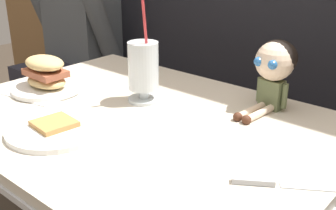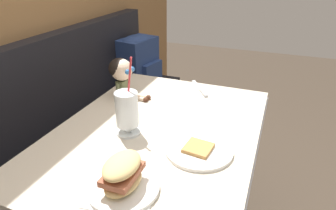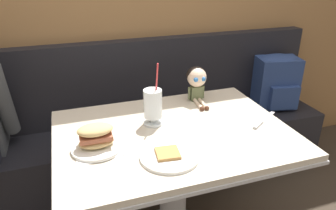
{
  "view_description": "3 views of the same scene",
  "coord_description": "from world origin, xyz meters",
  "px_view_note": "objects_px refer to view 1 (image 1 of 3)",
  "views": [
    {
      "loc": [
        0.74,
        -0.55,
        1.19
      ],
      "look_at": [
        0.08,
        0.21,
        0.79
      ],
      "focal_mm": 44.27,
      "sensor_mm": 36.0,
      "label": 1
    },
    {
      "loc": [
        -0.95,
        -0.24,
        1.37
      ],
      "look_at": [
        0.07,
        0.16,
        0.82
      ],
      "focal_mm": 31.18,
      "sensor_mm": 36.0,
      "label": 2
    },
    {
      "loc": [
        -0.44,
        -1.06,
        1.48
      ],
      "look_at": [
        -0.0,
        0.26,
        0.84
      ],
      "focal_mm": 33.81,
      "sensor_mm": 36.0,
      "label": 3
    }
  ],
  "objects_px": {
    "toast_plate": "(56,129)",
    "diner_patron": "(77,31)",
    "seated_doll": "(275,65)",
    "sandwich_plate": "(46,77)",
    "butter_knife": "(271,183)",
    "milkshake_glass": "(143,69)"
  },
  "relations": [
    {
      "from": "seated_doll",
      "to": "diner_patron",
      "type": "relative_size",
      "value": 0.27
    },
    {
      "from": "toast_plate",
      "to": "sandwich_plate",
      "type": "distance_m",
      "value": 0.32
    },
    {
      "from": "butter_knife",
      "to": "seated_doll",
      "type": "bearing_deg",
      "value": 118.09
    },
    {
      "from": "toast_plate",
      "to": "butter_knife",
      "type": "bearing_deg",
      "value": 14.37
    },
    {
      "from": "diner_patron",
      "to": "sandwich_plate",
      "type": "bearing_deg",
      "value": -43.14
    },
    {
      "from": "toast_plate",
      "to": "butter_knife",
      "type": "relative_size",
      "value": 1.21
    },
    {
      "from": "toast_plate",
      "to": "milkshake_glass",
      "type": "distance_m",
      "value": 0.32
    },
    {
      "from": "sandwich_plate",
      "to": "seated_doll",
      "type": "xyz_separation_m",
      "value": [
        0.61,
        0.34,
        0.08
      ]
    },
    {
      "from": "milkshake_glass",
      "to": "diner_patron",
      "type": "height_order",
      "value": "diner_patron"
    },
    {
      "from": "butter_knife",
      "to": "toast_plate",
      "type": "bearing_deg",
      "value": -165.63
    },
    {
      "from": "milkshake_glass",
      "to": "sandwich_plate",
      "type": "xyz_separation_m",
      "value": [
        -0.29,
        -0.14,
        -0.05
      ]
    },
    {
      "from": "butter_knife",
      "to": "seated_doll",
      "type": "relative_size",
      "value": 0.93
    },
    {
      "from": "sandwich_plate",
      "to": "butter_knife",
      "type": "xyz_separation_m",
      "value": [
        0.8,
        -0.02,
        -0.04
      ]
    },
    {
      "from": "toast_plate",
      "to": "seated_doll",
      "type": "relative_size",
      "value": 1.13
    },
    {
      "from": "seated_doll",
      "to": "butter_knife",
      "type": "bearing_deg",
      "value": -61.91
    },
    {
      "from": "toast_plate",
      "to": "diner_patron",
      "type": "distance_m",
      "value": 1.23
    },
    {
      "from": "toast_plate",
      "to": "sandwich_plate",
      "type": "relative_size",
      "value": 1.11
    },
    {
      "from": "toast_plate",
      "to": "seated_doll",
      "type": "xyz_separation_m",
      "value": [
        0.33,
        0.5,
        0.12
      ]
    },
    {
      "from": "toast_plate",
      "to": "milkshake_glass",
      "type": "height_order",
      "value": "milkshake_glass"
    },
    {
      "from": "butter_knife",
      "to": "seated_doll",
      "type": "xyz_separation_m",
      "value": [
        -0.19,
        0.37,
        0.12
      ]
    },
    {
      "from": "sandwich_plate",
      "to": "seated_doll",
      "type": "height_order",
      "value": "seated_doll"
    },
    {
      "from": "milkshake_glass",
      "to": "diner_patron",
      "type": "xyz_separation_m",
      "value": [
        -0.96,
        0.48,
        -0.1
      ]
    }
  ]
}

